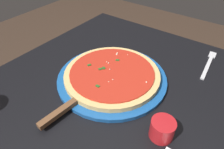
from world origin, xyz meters
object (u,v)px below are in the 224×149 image
pizza (112,74)px  cup_small_sauce (162,129)px  pizza_server (72,104)px  serving_plate (112,78)px  fork (209,63)px

pizza → cup_small_sauce: size_ratio=5.15×
pizza_server → serving_plate: bearing=174.5°
serving_plate → cup_small_sauce: (0.10, 0.22, 0.02)m
cup_small_sauce → fork: 0.38m
serving_plate → cup_small_sauce: bearing=65.7°
pizza_server → cup_small_sauce: 0.25m
serving_plate → cup_small_sauce: 0.25m
serving_plate → pizza_server: 0.17m
cup_small_sauce → serving_plate: bearing=-114.3°
cup_small_sauce → fork: size_ratio=0.32×
serving_plate → pizza_server: (0.17, -0.02, 0.01)m
pizza_server → cup_small_sauce: bearing=105.3°
pizza_server → fork: bearing=150.8°
cup_small_sauce → fork: bearing=178.6°
serving_plate → cup_small_sauce: cup_small_sauce is taller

